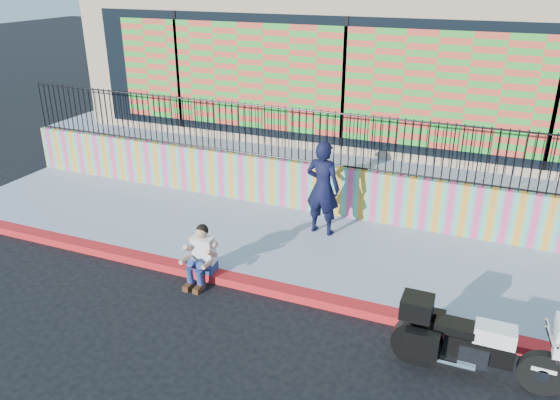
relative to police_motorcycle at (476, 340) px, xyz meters
The scene contains 10 objects.
ground 3.57m from the police_motorcycle, 165.98° to the left, with size 90.00×90.00×0.00m, color black.
red_curb 3.56m from the police_motorcycle, 165.98° to the left, with size 16.00×0.30×0.15m, color red.
sidewalk 4.27m from the police_motorcycle, 143.78° to the left, with size 16.00×3.00×0.15m, color #9095AD.
mural_wall 5.34m from the police_motorcycle, 129.79° to the left, with size 16.00×0.20×1.10m, color #E93D78.
metal_fence 5.49m from the police_motorcycle, 129.79° to the left, with size 15.80×0.04×1.20m, color black, non-canonical shape.
elevated_platform 9.82m from the police_motorcycle, 110.37° to the left, with size 16.00×10.00×1.25m, color #9095AD.
storefront_building 9.97m from the police_motorcycle, 110.82° to the left, with size 14.00×8.06×4.00m.
police_motorcycle is the anchor object (origin of this frame).
police_officer 4.53m from the police_motorcycle, 135.85° to the left, with size 0.71×0.47×1.95m, color black.
seated_man 4.69m from the police_motorcycle, behind, with size 0.54×0.71×1.06m.
Camera 1 is at (3.29, -7.37, 5.17)m, focal length 35.00 mm.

